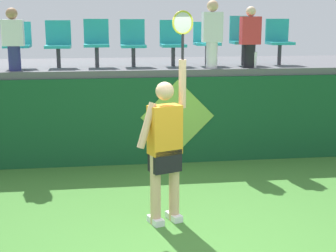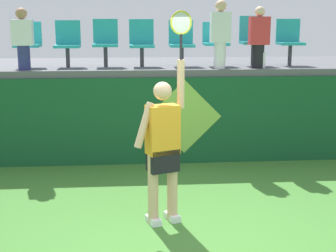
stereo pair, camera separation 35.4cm
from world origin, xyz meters
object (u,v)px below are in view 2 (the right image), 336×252
(stadium_chair_6, at_px, (252,38))
(stadium_chair_7, at_px, (289,39))
(tennis_player, at_px, (163,145))
(stadium_chair_1, at_px, (68,42))
(water_bottle, at_px, (263,60))
(spectator_1, at_px, (220,33))
(stadium_chair_5, at_px, (215,41))
(stadium_chair_4, at_px, (181,41))
(stadium_chair_3, at_px, (142,41))
(stadium_chair_2, at_px, (105,40))
(spectator_0, at_px, (23,38))
(spectator_2, at_px, (259,37))
(stadium_chair_0, at_px, (28,42))

(stadium_chair_6, height_order, stadium_chair_7, stadium_chair_6)
(tennis_player, xyz_separation_m, stadium_chair_1, (-1.46, 3.26, 1.07))
(water_bottle, bearing_deg, spectator_1, 177.41)
(spectator_1, bearing_deg, stadium_chair_5, 90.00)
(stadium_chair_4, relative_size, stadium_chair_6, 0.92)
(tennis_player, distance_m, stadium_chair_5, 3.62)
(stadium_chair_3, bearing_deg, stadium_chair_2, -179.85)
(stadium_chair_6, bearing_deg, spectator_1, -145.13)
(stadium_chair_6, distance_m, spectator_0, 4.03)
(spectator_0, height_order, spectator_2, spectator_2)
(tennis_player, bearing_deg, stadium_chair_3, 92.71)
(spectator_2, bearing_deg, stadium_chair_3, 166.96)
(stadium_chair_3, height_order, spectator_2, spectator_2)
(stadium_chair_0, xyz_separation_m, stadium_chair_7, (4.69, 0.00, 0.02))
(stadium_chair_4, xyz_separation_m, stadium_chair_6, (1.30, 0.00, 0.05))
(stadium_chair_6, xyz_separation_m, spectator_1, (-0.68, -0.47, 0.11))
(stadium_chair_5, xyz_separation_m, spectator_2, (0.68, -0.46, 0.09))
(stadium_chair_3, relative_size, stadium_chair_7, 1.00)
(stadium_chair_5, xyz_separation_m, stadium_chair_6, (0.68, 0.01, 0.05))
(stadium_chair_4, distance_m, stadium_chair_7, 1.98)
(stadium_chair_5, relative_size, spectator_1, 0.68)
(stadium_chair_1, xyz_separation_m, stadium_chair_3, (1.31, 0.00, 0.01))
(stadium_chair_2, relative_size, spectator_2, 0.80)
(water_bottle, bearing_deg, stadium_chair_4, 159.89)
(stadium_chair_0, height_order, spectator_2, spectator_2)
(stadium_chair_3, bearing_deg, stadium_chair_0, -179.81)
(stadium_chair_5, bearing_deg, stadium_chair_4, 179.29)
(stadium_chair_4, xyz_separation_m, stadium_chair_7, (1.98, -0.00, 0.02))
(stadium_chair_0, bearing_deg, stadium_chair_4, 0.09)
(stadium_chair_0, bearing_deg, spectator_0, -90.00)
(tennis_player, relative_size, stadium_chair_0, 3.25)
(water_bottle, height_order, stadium_chair_4, stadium_chair_4)
(tennis_player, bearing_deg, stadium_chair_0, 123.40)
(tennis_player, xyz_separation_m, water_bottle, (1.94, 2.75, 0.76))
(stadium_chair_3, bearing_deg, stadium_chair_7, -0.08)
(stadium_chair_0, relative_size, stadium_chair_4, 0.97)
(spectator_0, bearing_deg, stadium_chair_4, 9.59)
(stadium_chair_0, distance_m, stadium_chair_7, 4.69)
(water_bottle, bearing_deg, tennis_player, -125.16)
(tennis_player, distance_m, stadium_chair_4, 3.48)
(stadium_chair_2, height_order, spectator_2, spectator_2)
(stadium_chair_0, xyz_separation_m, stadium_chair_3, (1.99, 0.01, 0.01))
(stadium_chair_3, distance_m, stadium_chair_5, 1.33)
(spectator_0, bearing_deg, spectator_1, -0.23)
(stadium_chair_3, distance_m, spectator_2, 2.07)
(tennis_player, height_order, spectator_2, spectator_2)
(water_bottle, distance_m, spectator_2, 0.41)
(tennis_player, relative_size, spectator_1, 2.23)
(stadium_chair_3, distance_m, spectator_1, 1.42)
(stadium_chair_1, bearing_deg, water_bottle, -8.45)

